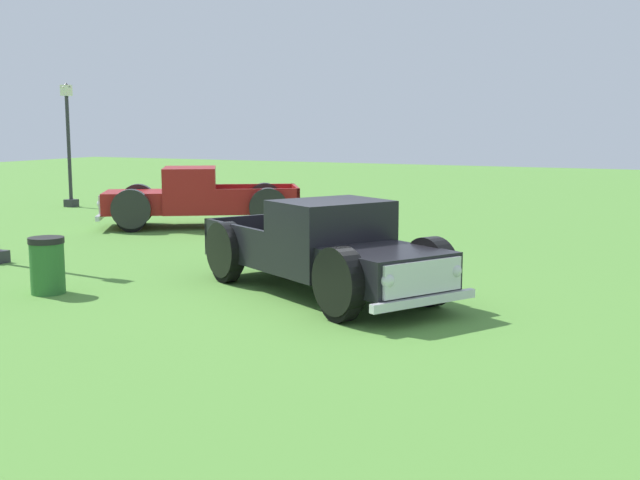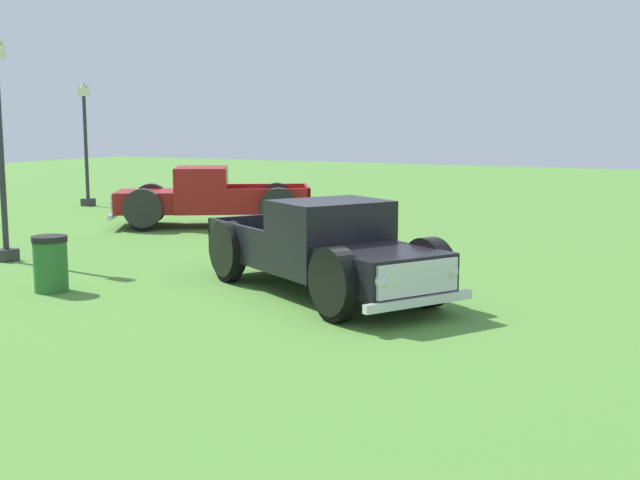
{
  "view_description": "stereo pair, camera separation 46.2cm",
  "coord_description": "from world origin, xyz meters",
  "px_view_note": "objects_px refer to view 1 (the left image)",
  "views": [
    {
      "loc": [
        -11.64,
        -5.43,
        2.84
      ],
      "look_at": [
        0.2,
        0.24,
        0.9
      ],
      "focal_mm": 44.94,
      "sensor_mm": 36.0,
      "label": 1
    },
    {
      "loc": [
        -11.44,
        -5.85,
        2.84
      ],
      "look_at": [
        0.2,
        0.24,
        0.9
      ],
      "focal_mm": 44.94,
      "sensor_mm": 36.0,
      "label": 2
    }
  ],
  "objects_px": {
    "pickup_truck_behind_left": "(188,199)",
    "pickup_truck_foreground": "(333,252)",
    "trash_can": "(47,265)",
    "lamp_post_far": "(69,142)"
  },
  "relations": [
    {
      "from": "pickup_truck_behind_left",
      "to": "pickup_truck_foreground",
      "type": "bearing_deg",
      "value": -131.13
    },
    {
      "from": "pickup_truck_behind_left",
      "to": "trash_can",
      "type": "height_order",
      "value": "pickup_truck_behind_left"
    },
    {
      "from": "trash_can",
      "to": "pickup_truck_foreground",
      "type": "bearing_deg",
      "value": -67.74
    },
    {
      "from": "pickup_truck_foreground",
      "to": "trash_can",
      "type": "xyz_separation_m",
      "value": [
        -1.8,
        4.41,
        -0.28
      ]
    },
    {
      "from": "pickup_truck_foreground",
      "to": "lamp_post_far",
      "type": "relative_size",
      "value": 1.31
    },
    {
      "from": "pickup_truck_behind_left",
      "to": "trash_can",
      "type": "xyz_separation_m",
      "value": [
        -8.16,
        -2.86,
        -0.3
      ]
    },
    {
      "from": "pickup_truck_behind_left",
      "to": "lamp_post_far",
      "type": "height_order",
      "value": "lamp_post_far"
    },
    {
      "from": "pickup_truck_foreground",
      "to": "trash_can",
      "type": "distance_m",
      "value": 4.77
    },
    {
      "from": "pickup_truck_behind_left",
      "to": "trash_can",
      "type": "distance_m",
      "value": 8.65
    },
    {
      "from": "pickup_truck_behind_left",
      "to": "trash_can",
      "type": "bearing_deg",
      "value": -160.66
    }
  ]
}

